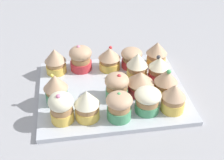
{
  "coord_description": "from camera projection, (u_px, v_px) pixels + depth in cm",
  "views": [
    {
      "loc": [
        9.62,
        63.35,
        50.42
      ],
      "look_at": [
        0.0,
        0.0,
        4.2
      ],
      "focal_mm": 49.06,
      "sensor_mm": 36.0,
      "label": 1
    }
  ],
  "objects": [
    {
      "name": "ground_plane",
      "position": [
        112.0,
        97.0,
        0.82
      ],
      "size": [
        180.0,
        180.0,
        3.0
      ],
      "primitive_type": "cube",
      "color": "#9E9EA3"
    },
    {
      "name": "baking_tray",
      "position": [
        112.0,
        91.0,
        0.81
      ],
      "size": [
        37.97,
        31.08,
        1.2
      ],
      "color": "silver",
      "rests_on": "ground_plane"
    },
    {
      "name": "cupcake_0",
      "position": [
        157.0,
        53.0,
        0.88
      ],
      "size": [
        6.07,
        6.07,
        7.44
      ],
      "color": "#EFC651",
      "rests_on": "baking_tray"
    },
    {
      "name": "cupcake_1",
      "position": [
        132.0,
        58.0,
        0.88
      ],
      "size": [
        6.09,
        6.09,
        5.94
      ],
      "color": "#D1333D",
      "rests_on": "baking_tray"
    },
    {
      "name": "cupcake_2",
      "position": [
        109.0,
        58.0,
        0.87
      ],
      "size": [
        6.3,
        6.3,
        7.09
      ],
      "color": "#EFC651",
      "rests_on": "baking_tray"
    },
    {
      "name": "cupcake_3",
      "position": [
        81.0,
        58.0,
        0.86
      ],
      "size": [
        6.41,
        6.41,
        7.62
      ],
      "color": "#D1333D",
      "rests_on": "baking_tray"
    },
    {
      "name": "cupcake_4",
      "position": [
        55.0,
        60.0,
        0.85
      ],
      "size": [
        6.01,
        6.01,
        7.39
      ],
      "color": "#EFC651",
      "rests_on": "baking_tray"
    },
    {
      "name": "cupcake_5",
      "position": [
        159.0,
        68.0,
        0.83
      ],
      "size": [
        5.84,
        5.84,
        7.25
      ],
      "color": "#D1333D",
      "rests_on": "baking_tray"
    },
    {
      "name": "cupcake_6",
      "position": [
        137.0,
        66.0,
        0.83
      ],
      "size": [
        5.82,
        5.82,
        7.77
      ],
      "color": "#EFC651",
      "rests_on": "baking_tray"
    },
    {
      "name": "cupcake_7",
      "position": [
        166.0,
        81.0,
        0.77
      ],
      "size": [
        6.06,
        6.06,
        7.45
      ],
      "color": "#EFC651",
      "rests_on": "baking_tray"
    },
    {
      "name": "cupcake_8",
      "position": [
        140.0,
        82.0,
        0.77
      ],
      "size": [
        6.84,
        6.84,
        6.57
      ],
      "color": "#D1333D",
      "rests_on": "baking_tray"
    },
    {
      "name": "cupcake_9",
      "position": [
        117.0,
        86.0,
        0.76
      ],
      "size": [
        6.06,
        6.06,
        7.38
      ],
      "color": "#4C9E6B",
      "rests_on": "baking_tray"
    },
    {
      "name": "cupcake_10",
      "position": [
        56.0,
        88.0,
        0.74
      ],
      "size": [
        6.0,
        6.0,
        8.16
      ],
      "color": "#4C9E6B",
      "rests_on": "baking_tray"
    },
    {
      "name": "cupcake_11",
      "position": [
        174.0,
        97.0,
        0.72
      ],
      "size": [
        5.75,
        5.75,
        7.39
      ],
      "color": "#EFC651",
      "rests_on": "baking_tray"
    },
    {
      "name": "cupcake_12",
      "position": [
        148.0,
        100.0,
        0.72
      ],
      "size": [
        6.33,
        6.33,
        6.38
      ],
      "color": "#4C9E6B",
      "rests_on": "baking_tray"
    },
    {
      "name": "cupcake_13",
      "position": [
        119.0,
        106.0,
        0.7
      ],
      "size": [
        6.15,
        6.15,
        7.09
      ],
      "color": "#4C9E6B",
      "rests_on": "baking_tray"
    },
    {
      "name": "cupcake_14",
      "position": [
        87.0,
        104.0,
        0.7
      ],
      "size": [
        5.93,
        5.93,
        7.81
      ],
      "color": "#EFC651",
      "rests_on": "baking_tray"
    },
    {
      "name": "cupcake_15",
      "position": [
        61.0,
        107.0,
        0.69
      ],
      "size": [
        5.76,
        5.76,
        8.0
      ],
      "color": "#EFC651",
      "rests_on": "baking_tray"
    }
  ]
}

